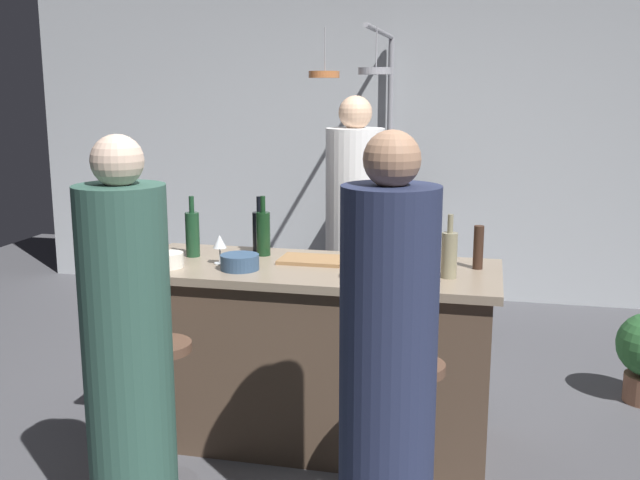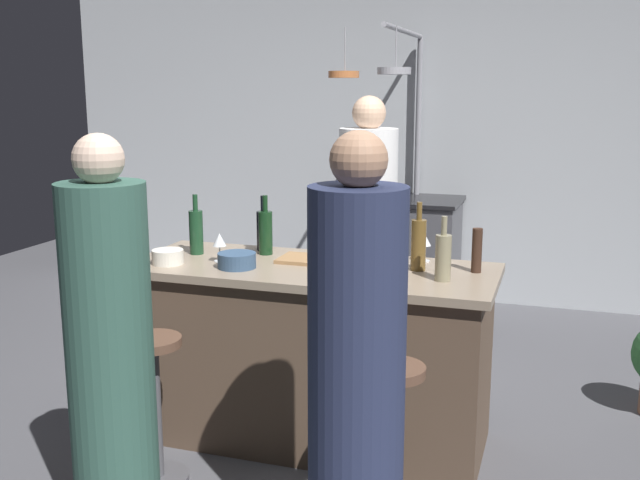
% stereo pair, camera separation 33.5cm
% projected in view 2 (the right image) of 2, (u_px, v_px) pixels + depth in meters
% --- Properties ---
extents(ground_plane, '(9.00, 9.00, 0.00)m').
position_uv_depth(ground_plane, '(311.00, 437.00, 3.80)').
color(ground_plane, '#4C4C51').
extents(back_wall, '(6.40, 0.16, 2.60)m').
position_uv_depth(back_wall, '(421.00, 143.00, 6.19)').
color(back_wall, '#B2B7BC').
rests_on(back_wall, ground_plane).
extents(kitchen_island, '(1.80, 0.72, 0.90)m').
position_uv_depth(kitchen_island, '(311.00, 353.00, 3.71)').
color(kitchen_island, brown).
rests_on(kitchen_island, ground_plane).
extents(stove_range, '(0.80, 0.64, 0.89)m').
position_uv_depth(stove_range, '(409.00, 253.00, 5.99)').
color(stove_range, '#47474C').
rests_on(stove_range, ground_plane).
extents(chef, '(0.36, 0.36, 1.71)m').
position_uv_depth(chef, '(367.00, 244.00, 4.64)').
color(chef, white).
rests_on(chef, ground_plane).
extents(bar_stool_left, '(0.28, 0.28, 0.68)m').
position_uv_depth(bar_stool_left, '(155.00, 403.00, 3.30)').
color(bar_stool_left, '#4C4C51').
rests_on(bar_stool_left, ground_plane).
extents(guest_left, '(0.34, 0.34, 1.59)m').
position_uv_depth(guest_left, '(110.00, 354.00, 2.87)').
color(guest_left, '#33594C').
rests_on(guest_left, ground_plane).
extents(bar_stool_right, '(0.28, 0.28, 0.68)m').
position_uv_depth(bar_stool_right, '(392.00, 438.00, 2.97)').
color(bar_stool_right, '#4C4C51').
rests_on(bar_stool_right, ground_plane).
extents(guest_right, '(0.34, 0.34, 1.62)m').
position_uv_depth(guest_right, '(356.00, 380.00, 2.59)').
color(guest_right, '#262D4C').
rests_on(guest_right, ground_plane).
extents(overhead_pot_rack, '(0.57, 1.28, 2.17)m').
position_uv_depth(overhead_pot_rack, '(397.00, 112.00, 5.47)').
color(overhead_pot_rack, gray).
rests_on(overhead_pot_rack, ground_plane).
extents(cutting_board, '(0.32, 0.22, 0.02)m').
position_uv_depth(cutting_board, '(311.00, 260.00, 3.71)').
color(cutting_board, '#997047').
rests_on(cutting_board, kitchen_island).
extents(pepper_mill, '(0.05, 0.05, 0.21)m').
position_uv_depth(pepper_mill, '(477.00, 250.00, 3.47)').
color(pepper_mill, '#382319').
rests_on(pepper_mill, kitchen_island).
extents(wine_bottle_white, '(0.07, 0.07, 0.29)m').
position_uv_depth(wine_bottle_white, '(443.00, 256.00, 3.32)').
color(wine_bottle_white, gray).
rests_on(wine_bottle_white, kitchen_island).
extents(wine_bottle_dark, '(0.07, 0.07, 0.29)m').
position_uv_depth(wine_bottle_dark, '(263.00, 229.00, 3.95)').
color(wine_bottle_dark, black).
rests_on(wine_bottle_dark, kitchen_island).
extents(wine_bottle_green, '(0.07, 0.07, 0.31)m').
position_uv_depth(wine_bottle_green, '(196.00, 231.00, 3.86)').
color(wine_bottle_green, '#193D23').
rests_on(wine_bottle_green, kitchen_island).
extents(wine_bottle_red, '(0.07, 0.07, 0.31)m').
position_uv_depth(wine_bottle_red, '(266.00, 232.00, 3.85)').
color(wine_bottle_red, '#143319').
rests_on(wine_bottle_red, kitchen_island).
extents(wine_bottle_amber, '(0.07, 0.07, 0.33)m').
position_uv_depth(wine_bottle_amber, '(418.00, 244.00, 3.51)').
color(wine_bottle_amber, brown).
rests_on(wine_bottle_amber, kitchen_island).
extents(wine_glass_by_chef, '(0.07, 0.07, 0.15)m').
position_uv_depth(wine_glass_by_chef, '(424.00, 241.00, 3.69)').
color(wine_glass_by_chef, silver).
rests_on(wine_glass_by_chef, kitchen_island).
extents(wine_glass_near_right_guest, '(0.07, 0.07, 0.15)m').
position_uv_depth(wine_glass_near_right_guest, '(354.00, 246.00, 3.56)').
color(wine_glass_near_right_guest, silver).
rests_on(wine_glass_near_right_guest, kitchen_island).
extents(wine_glass_near_left_guest, '(0.07, 0.07, 0.15)m').
position_uv_depth(wine_glass_near_left_guest, '(219.00, 241.00, 3.68)').
color(wine_glass_near_left_guest, silver).
rests_on(wine_glass_near_left_guest, kitchen_island).
extents(mixing_bowl_blue, '(0.19, 0.19, 0.07)m').
position_uv_depth(mixing_bowl_blue, '(237.00, 260.00, 3.57)').
color(mixing_bowl_blue, '#334C6B').
rests_on(mixing_bowl_blue, kitchen_island).
extents(mixing_bowl_ceramic, '(0.16, 0.16, 0.07)m').
position_uv_depth(mixing_bowl_ceramic, '(168.00, 257.00, 3.65)').
color(mixing_bowl_ceramic, silver).
rests_on(mixing_bowl_ceramic, kitchen_island).
extents(mixing_bowl_wooden, '(0.21, 0.21, 0.06)m').
position_uv_depth(mixing_bowl_wooden, '(360.00, 272.00, 3.36)').
color(mixing_bowl_wooden, brown).
rests_on(mixing_bowl_wooden, kitchen_island).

